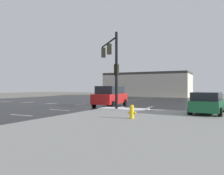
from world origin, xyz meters
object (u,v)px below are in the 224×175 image
object	(u,v)px
traffic_signal_mast	(112,60)
fire_hydrant	(132,112)
suv_red	(110,96)
sedan_green	(208,103)

from	to	relation	value
traffic_signal_mast	fire_hydrant	size ratio (longest dim) A/B	7.89
traffic_signal_mast	suv_red	bearing A→B (deg)	-12.80
sedan_green	suv_red	bearing A→B (deg)	74.46
traffic_signal_mast	sedan_green	bearing A→B (deg)	-137.77
traffic_signal_mast	suv_red	xyz separation A→B (m)	(-1.50, 2.67, -3.20)
traffic_signal_mast	suv_red	world-z (taller)	traffic_signal_mast
fire_hydrant	suv_red	xyz separation A→B (m)	(-5.50, 8.22, 0.55)
traffic_signal_mast	fire_hydrant	xyz separation A→B (m)	(4.00, -5.55, -3.75)
suv_red	traffic_signal_mast	bearing A→B (deg)	-153.98
fire_hydrant	traffic_signal_mast	bearing A→B (deg)	125.75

